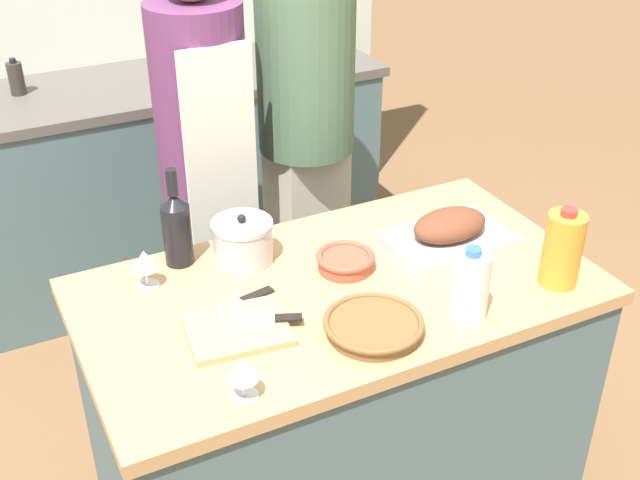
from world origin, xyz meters
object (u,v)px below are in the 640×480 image
mixing_bowl (345,261)px  wicker_basket (373,326)px  knife_chef (235,304)px  condiment_bottle_tall (232,57)px  roasting_pan (449,235)px  person_cook_guest (306,111)px  wine_bottle_green (177,227)px  wine_glass_left (145,261)px  juice_jug (563,249)px  person_cook_aproned (205,159)px  milk_jug (470,286)px  condiment_bottle_extra (16,78)px  stock_pot (243,241)px  knife_paring (269,319)px  cutting_board (237,329)px  condiment_bottle_short (330,48)px  wine_glass_right (243,370)px

mixing_bowl → wicker_basket: bearing=-104.8°
knife_chef → condiment_bottle_tall: bearing=68.7°
roasting_pan → person_cook_guest: size_ratio=0.20×
wicker_basket → wine_bottle_green: bearing=121.2°
wine_glass_left → condiment_bottle_tall: bearing=59.5°
wicker_basket → wine_glass_left: wine_glass_left is taller
condiment_bottle_tall → juice_jug: bearing=-81.8°
condiment_bottle_tall → person_cook_aproned: person_cook_aproned is taller
milk_jug → wine_bottle_green: wine_bottle_green is taller
condiment_bottle_extra → wicker_basket: bearing=-74.7°
stock_pot → roasting_pan: bearing=-21.0°
wicker_basket → knife_paring: wicker_basket is taller
roasting_pan → cutting_board: size_ratio=1.35×
roasting_pan → condiment_bottle_short: size_ratio=2.29×
mixing_bowl → wine_bottle_green: 0.46m
person_cook_guest → condiment_bottle_short: bearing=45.7°
wicker_basket → knife_chef: (-0.25, 0.26, -0.02)m
person_cook_guest → cutting_board: bearing=-135.2°
wine_bottle_green → person_cook_guest: 0.85m
cutting_board → knife_paring: (0.08, -0.01, 0.01)m
person_cook_guest → person_cook_aproned: bearing=170.6°
knife_paring → condiment_bottle_short: (0.96, 1.54, 0.11)m
cutting_board → wine_glass_left: size_ratio=2.42×
juice_jug → condiment_bottle_tall: bearing=98.2°
wine_glass_right → wine_bottle_green: bearing=85.3°
wine_glass_right → knife_paring: 0.26m
stock_pot → juice_jug: size_ratio=0.76×
wine_bottle_green → condiment_bottle_short: 1.58m
condiment_bottle_short → person_cook_aproned: (-0.80, -0.63, -0.10)m
wicker_basket → wine_bottle_green: 0.62m
knife_paring → person_cook_guest: (0.55, 0.92, 0.12)m
mixing_bowl → knife_paring: 0.32m
wicker_basket → roasting_pan: bearing=32.4°
cutting_board → juice_jug: (0.84, -0.18, 0.09)m
stock_pot → knife_paring: stock_pot is taller
knife_chef → wine_glass_left: bearing=133.3°
stock_pot → wine_glass_left: stock_pot is taller
mixing_bowl → wine_glass_left: wine_glass_left is taller
wine_glass_left → wicker_basket: bearing=-46.0°
juice_jug → knife_chef: 0.86m
stock_pot → knife_paring: 0.32m
person_cook_guest → condiment_bottle_extra: bearing=124.8°
mixing_bowl → knife_chef: 0.33m
stock_pot → mixing_bowl: 0.29m
roasting_pan → mixing_bowl: (-0.31, 0.04, -0.02)m
mixing_bowl → wine_glass_left: 0.53m
wine_bottle_green → condiment_bottle_extra: bearing=98.4°
cutting_board → wine_glass_right: size_ratio=2.49×
roasting_pan → juice_jug: (0.16, -0.27, 0.06)m
wine_glass_right → condiment_bottle_short: condiment_bottle_short is taller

